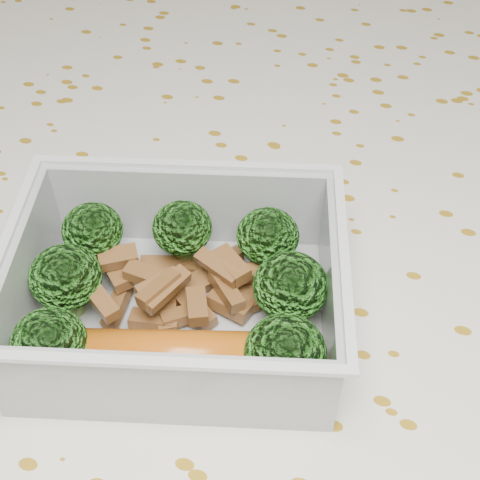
# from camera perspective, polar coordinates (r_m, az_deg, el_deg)

# --- Properties ---
(dining_table) EXTENTS (1.40, 0.90, 0.75)m
(dining_table) POSITION_cam_1_polar(r_m,az_deg,el_deg) (0.48, -0.65, -9.87)
(dining_table) COLOR brown
(dining_table) RESTS_ON ground
(tablecloth) EXTENTS (1.46, 0.96, 0.19)m
(tablecloth) POSITION_cam_1_polar(r_m,az_deg,el_deg) (0.44, -0.71, -6.24)
(tablecloth) COLOR silver
(tablecloth) RESTS_ON dining_table
(lunch_container) EXTENTS (0.21, 0.18, 0.06)m
(lunch_container) POSITION_cam_1_polar(r_m,az_deg,el_deg) (0.37, -5.30, -5.00)
(lunch_container) COLOR #B7BCC2
(lunch_container) RESTS_ON tablecloth
(broccoli_florets) EXTENTS (0.17, 0.14, 0.05)m
(broccoli_florets) POSITION_cam_1_polar(r_m,az_deg,el_deg) (0.36, -4.97, -3.76)
(broccoli_florets) COLOR #608C3F
(broccoli_florets) RESTS_ON lunch_container
(meat_pile) EXTENTS (0.10, 0.09, 0.03)m
(meat_pile) POSITION_cam_1_polar(r_m,az_deg,el_deg) (0.38, -4.53, -3.99)
(meat_pile) COLOR brown
(meat_pile) RESTS_ON lunch_container
(sausage) EXTENTS (0.15, 0.06, 0.03)m
(sausage) POSITION_cam_1_polar(r_m,az_deg,el_deg) (0.35, -5.36, -9.80)
(sausage) COLOR #B0510E
(sausage) RESTS_ON lunch_container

